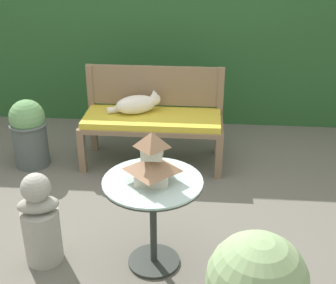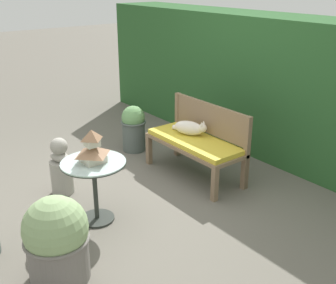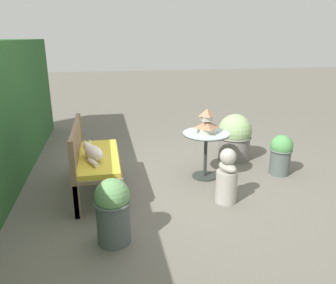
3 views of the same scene
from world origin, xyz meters
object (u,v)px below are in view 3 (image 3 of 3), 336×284
at_px(potted_plant_hedge_corner, 235,137).
at_px(potted_plant_path_edge, 113,210).
at_px(garden_bust, 227,178).
at_px(garden_bench, 98,161).
at_px(cat, 93,153).
at_px(potted_plant_bench_left, 281,153).
at_px(pagoda_birdhouse, 207,123).
at_px(patio_table, 206,143).

distance_m(potted_plant_hedge_corner, potted_plant_path_edge, 2.62).
bearing_deg(garden_bust, potted_plant_path_edge, 96.87).
xyz_separation_m(garden_bench, potted_plant_path_edge, (-1.08, -0.13, -0.07)).
bearing_deg(garden_bust, cat, 58.49).
bearing_deg(potted_plant_hedge_corner, cat, 113.01).
height_order(garden_bench, potted_plant_path_edge, potted_plant_path_edge).
relative_size(cat, potted_plant_bench_left, 0.86).
relative_size(garden_bench, cat, 2.62).
height_order(garden_bench, potted_plant_bench_left, potted_plant_bench_left).
xyz_separation_m(pagoda_birdhouse, potted_plant_hedge_corner, (0.57, -0.64, -0.40)).
bearing_deg(cat, patio_table, -101.68).
bearing_deg(pagoda_birdhouse, cat, 102.04).
relative_size(garden_bench, potted_plant_bench_left, 2.25).
relative_size(patio_table, potted_plant_bench_left, 1.11).
relative_size(cat, patio_table, 0.77).
distance_m(patio_table, garden_bust, 0.74).
distance_m(garden_bench, garden_bust, 1.52).
height_order(cat, patio_table, cat).
height_order(garden_bench, garden_bust, garden_bust).
bearing_deg(garden_bench, cat, 161.21).
bearing_deg(garden_bench, potted_plant_bench_left, -88.49).
height_order(garden_bust, potted_plant_hedge_corner, potted_plant_hedge_corner).
bearing_deg(potted_plant_hedge_corner, garden_bench, 110.05).
bearing_deg(potted_plant_path_edge, cat, 10.72).
relative_size(potted_plant_bench_left, potted_plant_path_edge, 0.89).
height_order(cat, garden_bust, cat).
height_order(potted_plant_hedge_corner, potted_plant_path_edge, potted_plant_hedge_corner).
distance_m(garden_bench, potted_plant_bench_left, 2.42).
bearing_deg(patio_table, pagoda_birdhouse, 0.00).
bearing_deg(potted_plant_bench_left, potted_plant_path_edge, 116.69).
bearing_deg(pagoda_birdhouse, patio_table, 180.00).
bearing_deg(garden_bust, potted_plant_hedge_corner, -41.14).
height_order(cat, potted_plant_bench_left, cat).
bearing_deg(garden_bench, patio_table, -83.22).
xyz_separation_m(patio_table, potted_plant_bench_left, (-0.10, -1.03, -0.19)).
bearing_deg(pagoda_birdhouse, garden_bench, 96.78).
height_order(patio_table, potted_plant_path_edge, potted_plant_path_edge).
xyz_separation_m(potted_plant_bench_left, potted_plant_hedge_corner, (0.67, 0.39, 0.05)).
xyz_separation_m(cat, potted_plant_hedge_corner, (0.88, -2.07, -0.20)).
bearing_deg(pagoda_birdhouse, garden_bust, -177.89).
height_order(patio_table, garden_bust, garden_bust).
distance_m(garden_bench, potted_plant_hedge_corner, 2.15).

